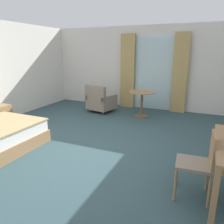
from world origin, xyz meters
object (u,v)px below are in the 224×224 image
object	(u,v)px
round_cafe_table	(142,98)
desk_chair	(201,161)
nightstand	(1,114)
armchair_by_window	(100,101)

from	to	relation	value
round_cafe_table	desk_chair	bearing A→B (deg)	-62.53
nightstand	armchair_by_window	distance (m)	2.81
desk_chair	round_cafe_table	xyz separation A→B (m)	(-1.69, 3.25, 0.04)
armchair_by_window	round_cafe_table	distance (m)	1.34
round_cafe_table	nightstand	bearing A→B (deg)	-146.73
armchair_by_window	round_cafe_table	world-z (taller)	armchair_by_window
desk_chair	armchair_by_window	bearing A→B (deg)	133.11
nightstand	round_cafe_table	bearing A→B (deg)	33.27
nightstand	round_cafe_table	xyz separation A→B (m)	(3.21, 2.11, 0.30)
nightstand	armchair_by_window	size ratio (longest dim) A/B	0.57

